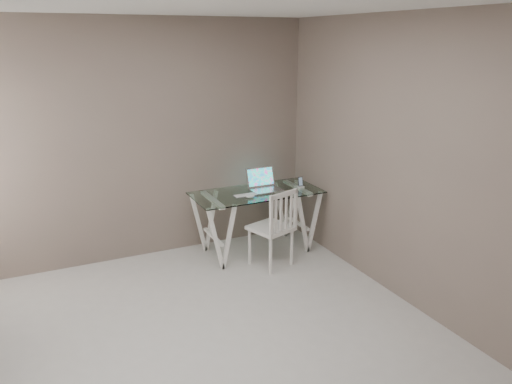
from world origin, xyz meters
TOP-DOWN VIEW (x-y plane):
  - room at (-0.06, 0.02)m, footprint 4.50×4.52m
  - desk at (1.20, 1.76)m, footprint 1.50×0.70m
  - chair at (1.20, 1.28)m, footprint 0.52×0.52m
  - laptop at (1.33, 1.82)m, footprint 0.36×0.33m
  - keyboard at (1.02, 1.69)m, footprint 0.27×0.12m
  - mouse at (1.04, 1.60)m, footprint 0.10×0.06m
  - phone_dock at (1.76, 1.71)m, footprint 0.07×0.07m

SIDE VIEW (x-z plane):
  - desk at x=1.20m, z-range 0.01..0.76m
  - chair at x=1.20m, z-range 0.05..0.95m
  - keyboard at x=1.02m, z-range 0.75..0.75m
  - mouse at x=1.04m, z-range 0.75..0.78m
  - phone_dock at x=1.76m, z-range 0.72..0.84m
  - laptop at x=1.33m, z-range 0.68..0.93m
  - room at x=-0.06m, z-range 0.36..3.07m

